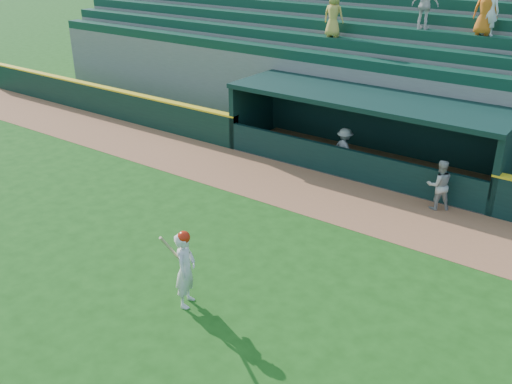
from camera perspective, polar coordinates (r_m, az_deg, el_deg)
ground at (r=13.97m, az=-3.89°, el=-7.08°), size 120.00×120.00×0.00m
warning_track at (r=17.53m, az=6.36°, el=-0.20°), size 40.00×3.00×0.01m
field_wall_left at (r=26.21m, az=-15.66°, el=8.90°), size 15.50×0.30×1.20m
wall_stripe_left at (r=26.06m, az=-15.82°, el=10.22°), size 15.50×0.32×0.06m
dugout_player_front at (r=17.05m, az=17.86°, el=0.69°), size 0.92×0.89×1.49m
dugout_player_inside at (r=19.22m, az=8.82°, el=4.26°), size 1.06×0.84×1.44m
dugout at (r=19.63m, az=11.14°, el=6.49°), size 9.40×2.80×2.46m
stands at (r=23.46m, az=16.30°, el=11.60°), size 34.50×6.29×7.60m
batter_at_plate at (r=12.16m, az=-7.08°, el=-7.58°), size 0.61×0.85×1.79m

